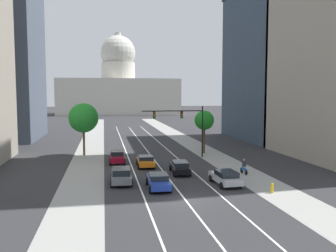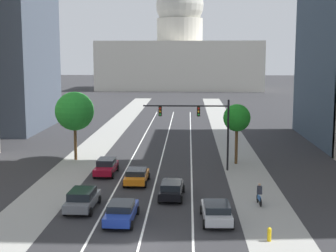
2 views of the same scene
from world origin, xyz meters
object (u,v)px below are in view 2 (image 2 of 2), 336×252
at_px(capitol_building, 180,55).
at_px(fire_hydrant, 269,234).
at_px(car_gray, 82,199).
at_px(car_orange, 137,176).
at_px(car_crimson, 106,166).
at_px(car_silver, 216,211).
at_px(car_black, 172,189).
at_px(street_tree_near_right, 237,118).
at_px(cyclist, 259,194).
at_px(street_tree_mid_left, 75,111).
at_px(traffic_signal_mast, 202,120).
at_px(car_blue, 121,212).

relative_size(capitol_building, fire_hydrant, 56.91).
bearing_deg(car_gray, car_orange, -21.67).
xyz_separation_m(car_crimson, car_orange, (3.31, -3.30, -0.06)).
bearing_deg(car_orange, capitol_building, 0.26).
bearing_deg(fire_hydrant, car_silver, 131.22).
bearing_deg(car_orange, car_silver, -145.52).
bearing_deg(car_gray, car_black, -61.76).
distance_m(car_crimson, fire_hydrant, 21.36).
height_order(car_orange, car_black, car_black).
bearing_deg(car_orange, car_gray, 157.71).
xyz_separation_m(car_silver, fire_hydrant, (3.11, -3.55, -0.29)).
height_order(car_crimson, car_black, car_crimson).
height_order(car_silver, street_tree_near_right, street_tree_near_right).
xyz_separation_m(cyclist, street_tree_mid_left, (-17.96, 15.81, 4.55)).
xyz_separation_m(car_orange, street_tree_mid_left, (-7.79, 9.84, 4.67)).
distance_m(car_crimson, traffic_signal_mast, 10.44).
height_order(car_orange, street_tree_mid_left, street_tree_mid_left).
relative_size(car_blue, car_black, 1.01).
bearing_deg(car_silver, fire_hydrant, -140.82).
xyz_separation_m(car_gray, fire_hydrant, (13.06, -5.92, -0.34)).
xyz_separation_m(car_silver, car_black, (-3.32, 5.68, 0.00)).
bearing_deg(car_black, street_tree_near_right, -23.53).
height_order(car_crimson, traffic_signal_mast, traffic_signal_mast).
bearing_deg(cyclist, fire_hydrant, 172.21).
height_order(capitol_building, car_crimson, capitol_building).
height_order(traffic_signal_mast, street_tree_near_right, traffic_signal_mast).
height_order(car_crimson, car_orange, car_crimson).
relative_size(car_gray, street_tree_near_right, 0.73).
bearing_deg(car_silver, car_orange, 31.38).
xyz_separation_m(fire_hydrant, street_tree_near_right, (-0.00, 22.24, 4.43)).
xyz_separation_m(car_blue, car_black, (3.31, 5.97, 0.01)).
xyz_separation_m(car_black, street_tree_mid_left, (-11.10, 14.20, 4.65)).
bearing_deg(cyclist, capitol_building, -0.73).
distance_m(capitol_building, car_silver, 130.41).
xyz_separation_m(car_orange, street_tree_near_right, (9.74, 8.64, 4.16)).
bearing_deg(street_tree_mid_left, car_crimson, -55.60).
bearing_deg(street_tree_near_right, traffic_signal_mast, -140.11).
height_order(car_black, traffic_signal_mast, traffic_signal_mast).
bearing_deg(street_tree_mid_left, cyclist, -41.35).
bearing_deg(car_crimson, traffic_signal_mast, -75.88).
height_order(car_crimson, street_tree_near_right, street_tree_near_right).
bearing_deg(cyclist, car_orange, 54.98).
xyz_separation_m(car_orange, cyclist, (10.17, -5.97, 0.13)).
bearing_deg(car_gray, car_blue, -127.04).
xyz_separation_m(car_crimson, street_tree_mid_left, (-4.47, 6.53, 4.62)).
height_order(car_gray, street_tree_mid_left, street_tree_mid_left).
xyz_separation_m(car_blue, traffic_signal_mast, (5.95, 15.81, 4.34)).
xyz_separation_m(car_crimson, car_gray, (-0.00, -10.98, 0.02)).
height_order(capitol_building, car_black, capitol_building).
relative_size(car_black, fire_hydrant, 5.13).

